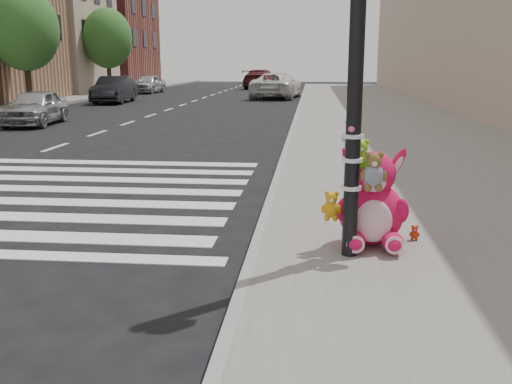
% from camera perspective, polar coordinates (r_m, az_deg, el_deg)
% --- Properties ---
extents(ground, '(120.00, 120.00, 0.00)m').
position_cam_1_polar(ground, '(5.20, -20.21, -12.95)').
color(ground, black).
rests_on(ground, ground).
extents(sidewalk_near, '(7.00, 80.00, 0.14)m').
position_cam_1_polar(sidewalk_near, '(14.61, 16.75, 4.01)').
color(sidewalk_near, slate).
rests_on(sidewalk_near, ground).
extents(curb_edge, '(0.12, 80.00, 0.15)m').
position_cam_1_polar(curb_edge, '(14.35, 3.08, 4.39)').
color(curb_edge, gray).
rests_on(curb_edge, ground).
extents(bld_far_d, '(6.00, 8.00, 10.00)m').
position_cam_1_polar(bld_far_d, '(43.07, -19.41, 15.97)').
color(bld_far_d, tan).
rests_on(bld_far_d, ground).
extents(bld_far_e, '(6.00, 10.00, 9.00)m').
position_cam_1_polar(bld_far_e, '(53.25, -14.28, 15.03)').
color(bld_far_e, brown).
rests_on(bld_far_e, ground).
extents(signal_pole, '(0.68, 0.49, 4.00)m').
position_cam_1_polar(signal_pole, '(6.02, 10.06, 9.20)').
color(signal_pole, black).
rests_on(signal_pole, sidewalk_near).
extents(tree_far_b, '(3.20, 3.20, 5.44)m').
position_cam_1_polar(tree_far_b, '(29.43, -22.20, 14.84)').
color(tree_far_b, '#382619').
rests_on(tree_far_b, sidewalk_far).
extents(tree_far_c, '(3.20, 3.20, 5.44)m').
position_cam_1_polar(tree_far_c, '(39.54, -14.65, 14.64)').
color(tree_far_c, '#382619').
rests_on(tree_far_c, sidewalk_far).
extents(pink_bunny, '(0.81, 0.84, 1.15)m').
position_cam_1_polar(pink_bunny, '(6.58, 11.51, -1.32)').
color(pink_bunny, '#DE1250').
rests_on(pink_bunny, sidewalk_near).
extents(red_teddy, '(0.13, 0.10, 0.18)m').
position_cam_1_polar(red_teddy, '(6.98, 15.57, -3.94)').
color(red_teddy, '#B43212').
rests_on(red_teddy, sidewalk_near).
extents(car_silver_far, '(1.85, 3.78, 1.24)m').
position_cam_1_polar(car_silver_far, '(21.72, -21.21, 7.91)').
color(car_silver_far, '#A1A1A6').
rests_on(car_silver_far, ground).
extents(car_dark_far, '(1.79, 4.41, 1.42)m').
position_cam_1_polar(car_dark_far, '(32.13, -13.99, 9.91)').
color(car_dark_far, black).
rests_on(car_dark_far, ground).
extents(car_white_near, '(3.13, 5.73, 1.52)m').
position_cam_1_polar(car_white_near, '(35.22, 2.11, 10.59)').
color(car_white_near, silver).
rests_on(car_white_near, ground).
extents(car_maroon_near, '(2.93, 5.57, 1.54)m').
position_cam_1_polar(car_maroon_near, '(48.05, 0.52, 11.24)').
color(car_maroon_near, '#4F161A').
rests_on(car_maroon_near, ground).
extents(car_silver_deep, '(1.85, 3.93, 1.30)m').
position_cam_1_polar(car_silver_deep, '(41.65, -10.71, 10.59)').
color(car_silver_deep, '#BBBCC1').
rests_on(car_silver_deep, ground).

